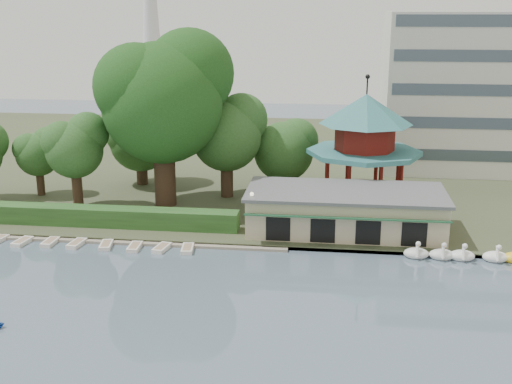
% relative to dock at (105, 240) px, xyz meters
% --- Properties ---
extents(ground_plane, '(220.00, 220.00, 0.00)m').
position_rel_dock_xyz_m(ground_plane, '(12.00, -17.20, -0.12)').
color(ground_plane, slate).
rests_on(ground_plane, ground).
extents(shore, '(220.00, 70.00, 0.40)m').
position_rel_dock_xyz_m(shore, '(12.00, 34.80, 0.08)').
color(shore, '#424930').
rests_on(shore, ground).
extents(embankment, '(220.00, 0.60, 0.30)m').
position_rel_dock_xyz_m(embankment, '(12.00, 0.10, 0.03)').
color(embankment, gray).
rests_on(embankment, ground).
extents(dock, '(34.00, 1.60, 0.24)m').
position_rel_dock_xyz_m(dock, '(0.00, 0.00, 0.00)').
color(dock, gray).
rests_on(dock, ground).
extents(boathouse, '(18.60, 9.39, 3.90)m').
position_rel_dock_xyz_m(boathouse, '(22.00, 4.77, 2.25)').
color(boathouse, '#C1B190').
rests_on(boathouse, shore).
extents(pavilion, '(12.40, 12.40, 13.50)m').
position_rel_dock_xyz_m(pavilion, '(24.00, 14.80, 7.36)').
color(pavilion, '#C1B190').
rests_on(pavilion, shore).
extents(hedge, '(30.00, 2.00, 1.80)m').
position_rel_dock_xyz_m(hedge, '(-3.00, 3.30, 1.18)').
color(hedge, '#2E5A25').
rests_on(hedge, shore).
extents(lamp_post, '(0.36, 0.36, 4.28)m').
position_rel_dock_xyz_m(lamp_post, '(13.50, 1.80, 3.22)').
color(lamp_post, black).
rests_on(lamp_post, shore).
extents(big_tree, '(13.84, 12.90, 18.51)m').
position_rel_dock_xyz_m(big_tree, '(3.17, 11.00, 12.17)').
color(big_tree, '#3A281C').
rests_on(big_tree, shore).
extents(small_trees, '(40.24, 16.83, 11.47)m').
position_rel_dock_xyz_m(small_trees, '(0.78, 15.01, 6.33)').
color(small_trees, '#3A281C').
rests_on(small_trees, shore).
extents(moored_rowboats, '(24.50, 2.72, 0.36)m').
position_rel_dock_xyz_m(moored_rowboats, '(-3.34, -1.38, 0.06)').
color(moored_rowboats, white).
rests_on(moored_rowboats, ground).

